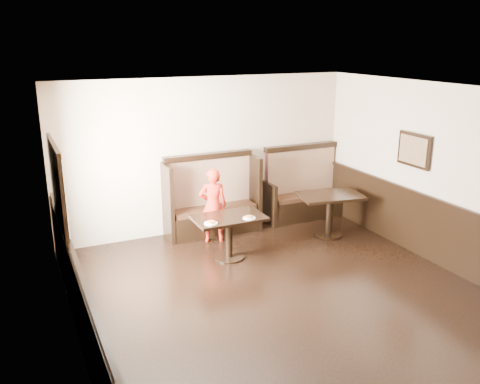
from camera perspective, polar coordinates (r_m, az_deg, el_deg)
ground at (r=6.80m, az=7.44°, el=-13.53°), size 7.00×7.00×0.00m
room_shell at (r=6.57m, az=4.12°, el=-7.98°), size 7.00×7.00×7.00m
booth_main at (r=9.29m, az=-3.22°, el=-1.37°), size 1.75×0.72×1.45m
booth_neighbor at (r=10.14m, az=7.09°, el=-0.18°), size 1.65×0.72×1.45m
table_main at (r=8.13m, az=-1.25°, el=-3.88°), size 1.13×0.70×0.72m
table_neighbor at (r=9.23m, az=10.05°, el=-1.42°), size 1.22×0.91×0.77m
child at (r=8.78m, az=-3.05°, el=-1.54°), size 0.55×0.44×1.32m
pizza_plate_left at (r=7.77m, az=-3.28°, el=-3.46°), size 0.21×0.21×0.04m
pizza_plate_right at (r=7.98m, az=1.03°, el=-2.87°), size 0.20×0.20×0.04m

